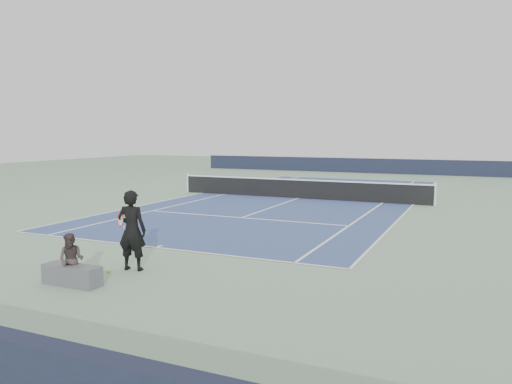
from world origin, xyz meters
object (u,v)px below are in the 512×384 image
at_px(tennis_ball, 108,271).
at_px(spectator_bench, 72,267).
at_px(tennis_player, 132,230).
at_px(tennis_net, 298,188).

relative_size(tennis_ball, spectator_bench, 0.05).
bearing_deg(tennis_player, spectator_bench, -106.12).
distance_m(tennis_net, tennis_ball, 14.45).
relative_size(tennis_net, spectator_bench, 9.34).
bearing_deg(tennis_player, tennis_ball, -129.22).
height_order(tennis_ball, spectator_bench, spectator_bench).
bearing_deg(tennis_ball, tennis_player, 50.78).
xyz_separation_m(tennis_net, tennis_ball, (0.51, -14.43, -0.47)).
xyz_separation_m(tennis_player, tennis_ball, (-0.36, -0.44, -0.91)).
bearing_deg(tennis_ball, spectator_bench, -93.72).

